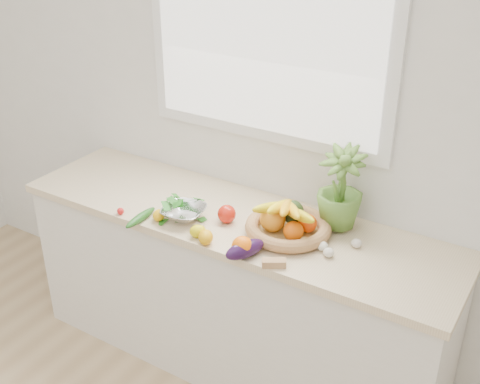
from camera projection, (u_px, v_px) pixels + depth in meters
The scene contains 20 objects.
back_wall at pixel (266, 109), 2.93m from camera, with size 4.50×0.02×2.70m, color white.
counter_cabinet at pixel (234, 294), 3.13m from camera, with size 2.20×0.58×0.86m, color silver.
countertop at pixel (233, 219), 2.92m from camera, with size 2.24×0.62×0.04m, color beige.
window_frame at pixel (266, 27), 2.73m from camera, with size 1.30×0.03×1.10m, color white.
window_pane at pixel (264, 28), 2.72m from camera, with size 1.18×0.01×0.98m, color white.
orange_loose at pixel (242, 247), 2.57m from camera, with size 0.09×0.09×0.09m, color #FF6808.
lemon_a at pixel (159, 215), 2.86m from camera, with size 0.05×0.07×0.05m, color #FAB40D.
lemon_b at pixel (198, 231), 2.72m from camera, with size 0.06×0.08×0.06m, color yellow.
lemon_c at pixel (206, 237), 2.67m from camera, with size 0.07×0.08×0.07m, color #E59F0C.
apple at pixel (227, 214), 2.83m from camera, with size 0.09×0.09×0.09m, color red.
ginger at pixel (274, 263), 2.52m from camera, with size 0.10×0.04×0.03m, color tan.
garlic_a at pixel (323, 246), 2.63m from camera, with size 0.05×0.05×0.04m, color silver.
garlic_b at pixel (357, 243), 2.65m from camera, with size 0.05×0.05×0.04m, color beige.
garlic_c at pixel (329, 253), 2.58m from camera, with size 0.05×0.05×0.04m, color white.
eggplant at pixel (245, 249), 2.57m from camera, with size 0.07×0.19×0.08m, color #260E36.
cucumber at pixel (141, 217), 2.85m from camera, with size 0.04×0.22×0.04m, color #1D4F17.
radish at pixel (120, 211), 2.91m from camera, with size 0.03×0.03×0.03m, color red.
potted_herb at pixel (340, 187), 2.71m from camera, with size 0.22×0.22×0.39m, color #537E2E.
fruit_basket at pixel (288, 223), 2.74m from camera, with size 0.51×0.51×0.19m.
colander_with_spinach at pixel (184, 209), 2.85m from camera, with size 0.24×0.24×0.11m.
Camera 1 is at (1.36, -0.18, 2.34)m, focal length 45.00 mm.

